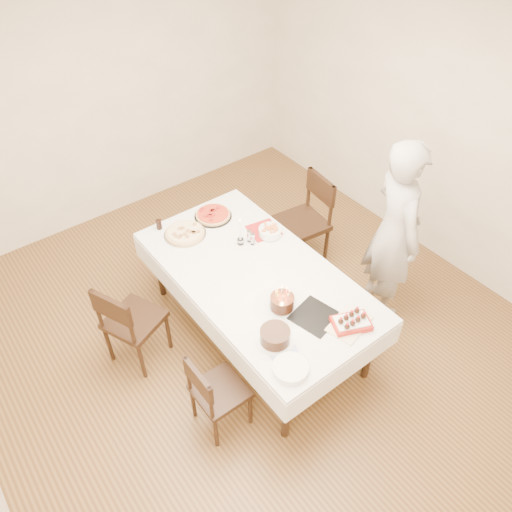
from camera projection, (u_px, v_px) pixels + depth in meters
floor at (251, 335)px, 4.57m from camera, size 5.00×5.00×0.00m
wall_back at (104, 99)px, 5.12m from camera, size 4.50×0.04×2.70m
wall_right at (442, 128)px, 4.66m from camera, size 0.04×5.00×2.70m
ceiling at (248, 26)px, 2.74m from camera, size 5.00×5.00×0.00m
dining_table at (256, 304)px, 4.35m from camera, size 1.67×2.37×0.75m
chair_right_savory at (301, 223)px, 4.99m from camera, size 0.56×0.56×0.98m
chair_left_savory at (134, 320)px, 4.12m from camera, size 0.60×0.60×0.89m
chair_left_dessert at (220, 391)px, 3.69m from camera, size 0.40×0.40×0.79m
person at (394, 232)px, 4.27m from camera, size 0.63×0.76×1.77m
pizza_white at (185, 233)px, 4.44m from camera, size 0.47×0.47×0.04m
pizza_pepperoni at (213, 215)px, 4.63m from camera, size 0.41×0.41×0.04m
red_placemat at (264, 230)px, 4.50m from camera, size 0.30×0.30×0.01m
pasta_bowl at (270, 231)px, 4.42m from camera, size 0.20×0.20×0.07m
taper_candle at (240, 231)px, 4.27m from camera, size 0.08×0.08×0.28m
shaker_pair at (253, 239)px, 4.32m from camera, size 0.11×0.11×0.11m
cola_glass at (159, 224)px, 4.49m from camera, size 0.06×0.06×0.09m
layer_cake at (275, 336)px, 3.54m from camera, size 0.33×0.33×0.11m
cake_board at (315, 317)px, 3.75m from camera, size 0.37×0.37×0.01m
birthday_cake at (282, 299)px, 3.75m from camera, size 0.18×0.18×0.17m
strawberry_box at (351, 322)px, 3.66m from camera, size 0.33×0.28×0.07m
box_lid at (349, 324)px, 3.70m from camera, size 0.39×0.30×0.03m
plate_stack at (290, 369)px, 3.38m from camera, size 0.33×0.33×0.05m
china_plate at (284, 353)px, 3.50m from camera, size 0.21×0.21×0.01m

